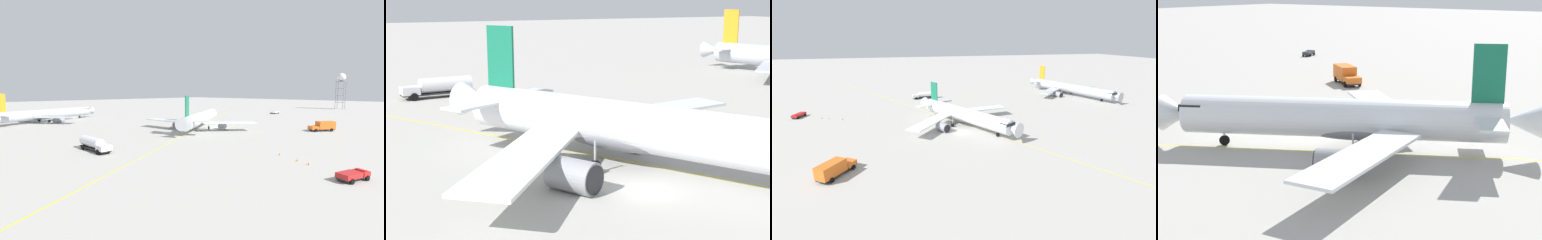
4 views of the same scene
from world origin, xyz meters
The scene contains 5 objects.
ground_plane centered at (0.00, 0.00, 0.00)m, with size 600.00×600.00×0.00m, color #ADAAA3.
airliner_main centered at (6.33, -2.36, 3.20)m, with size 36.55×33.81×11.37m.
catering_truck_truck centered at (-17.25, 29.26, 1.67)m, with size 8.12×6.80×3.10m.
baggage_truck_truck centered at (-47.01, 54.14, 0.71)m, with size 2.93×4.18×1.22m.
taxiway_centreline centered at (10.12, -1.38, 0.00)m, with size 174.52×95.11×0.01m.
Camera 4 is at (39.49, -46.85, 17.01)m, focal length 51.69 mm.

